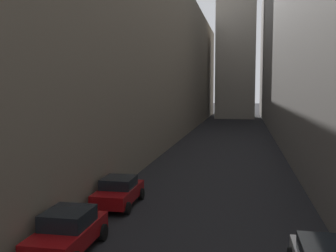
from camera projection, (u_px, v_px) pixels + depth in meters
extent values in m
plane|color=black|center=(225.00, 146.00, 42.76)|extent=(264.00, 264.00, 0.00)
cube|color=#756B5B|center=(121.00, 57.00, 46.08)|extent=(13.26, 108.00, 19.28)
cube|color=#9E9384|center=(237.00, 4.00, 82.57)|extent=(7.97, 7.97, 46.80)
cube|color=maroon|center=(68.00, 235.00, 14.74)|extent=(1.70, 4.04, 0.67)
cube|color=black|center=(68.00, 218.00, 14.75)|extent=(1.57, 1.91, 0.59)
cylinder|color=black|center=(63.00, 230.00, 16.27)|extent=(0.22, 0.67, 0.67)
cylinder|color=black|center=(103.00, 232.00, 15.96)|extent=(0.22, 0.67, 0.67)
cube|color=maroon|center=(119.00, 194.00, 20.71)|extent=(1.71, 3.95, 0.65)
cube|color=black|center=(119.00, 182.00, 20.69)|extent=(1.58, 1.78, 0.52)
cylinder|color=black|center=(111.00, 193.00, 22.21)|extent=(0.22, 0.63, 0.63)
cylinder|color=black|center=(141.00, 194.00, 21.89)|extent=(0.22, 0.63, 0.63)
cylinder|color=black|center=(93.00, 206.00, 19.58)|extent=(0.22, 0.63, 0.63)
cylinder|color=black|center=(127.00, 208.00, 19.26)|extent=(0.22, 0.63, 0.63)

